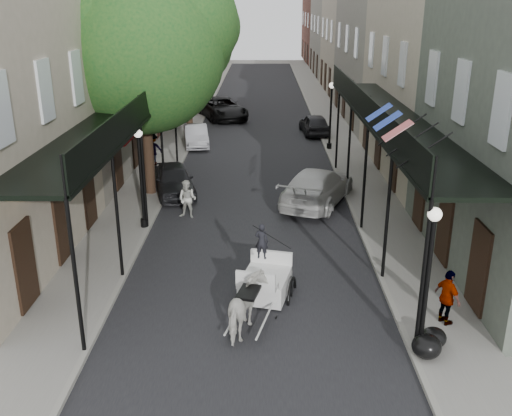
{
  "coord_description": "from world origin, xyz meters",
  "views": [
    {
      "loc": [
        0.31,
        -13.74,
        8.1
      ],
      "look_at": [
        0.1,
        4.01,
        1.6
      ],
      "focal_mm": 40.0,
      "sensor_mm": 36.0,
      "label": 1
    }
  ],
  "objects_px": {
    "tree_far": "(192,37)",
    "car_left_mid": "(196,136)",
    "tree_near": "(152,42)",
    "carriage": "(268,261)",
    "car_right_far": "(314,124)",
    "car_left_far": "(222,108)",
    "pedestrian_sidewalk_right": "(448,298)",
    "pedestrian_sidewalk_left": "(153,149)",
    "car_right_near": "(317,186)",
    "car_left_near": "(174,180)",
    "pedestrian_walking": "(187,199)",
    "lamppost_right_far": "(331,115)",
    "lamppost_left": "(141,177)",
    "horse": "(248,307)",
    "lamppost_right_near": "(427,280)"
  },
  "relations": [
    {
      "from": "tree_far",
      "to": "car_left_mid",
      "type": "bearing_deg",
      "value": -82.95
    },
    {
      "from": "tree_near",
      "to": "carriage",
      "type": "distance_m",
      "value": 11.5
    },
    {
      "from": "carriage",
      "to": "car_right_far",
      "type": "distance_m",
      "value": 21.16
    },
    {
      "from": "car_left_far",
      "to": "pedestrian_sidewalk_right",
      "type": "bearing_deg",
      "value": -96.22
    },
    {
      "from": "pedestrian_sidewalk_left",
      "to": "car_right_near",
      "type": "relative_size",
      "value": 0.32
    },
    {
      "from": "pedestrian_sidewalk_left",
      "to": "car_left_near",
      "type": "xyz_separation_m",
      "value": [
        1.68,
        -4.24,
        -0.28
      ]
    },
    {
      "from": "carriage",
      "to": "pedestrian_walking",
      "type": "xyz_separation_m",
      "value": [
        -3.11,
        6.01,
        -0.2
      ]
    },
    {
      "from": "tree_near",
      "to": "lamppost_right_far",
      "type": "height_order",
      "value": "tree_near"
    },
    {
      "from": "car_left_near",
      "to": "lamppost_left",
      "type": "bearing_deg",
      "value": -112.55
    },
    {
      "from": "lamppost_right_far",
      "to": "car_right_near",
      "type": "xyz_separation_m",
      "value": [
        -1.5,
        -9.0,
        -1.3
      ]
    },
    {
      "from": "car_right_far",
      "to": "car_left_far",
      "type": "bearing_deg",
      "value": -44.14
    },
    {
      "from": "carriage",
      "to": "car_right_near",
      "type": "height_order",
      "value": "carriage"
    },
    {
      "from": "horse",
      "to": "pedestrian_walking",
      "type": "bearing_deg",
      "value": -59.11
    },
    {
      "from": "tree_far",
      "to": "car_left_mid",
      "type": "xyz_separation_m",
      "value": [
        0.65,
        -5.21,
        -5.22
      ]
    },
    {
      "from": "car_left_near",
      "to": "car_left_far",
      "type": "relative_size",
      "value": 0.72
    },
    {
      "from": "car_left_near",
      "to": "car_right_near",
      "type": "distance_m",
      "value": 6.3
    },
    {
      "from": "tree_near",
      "to": "horse",
      "type": "xyz_separation_m",
      "value": [
        4.14,
        -11.18,
        -5.75
      ]
    },
    {
      "from": "horse",
      "to": "pedestrian_sidewalk_right",
      "type": "bearing_deg",
      "value": -162.84
    },
    {
      "from": "tree_near",
      "to": "lamppost_left",
      "type": "relative_size",
      "value": 2.6
    },
    {
      "from": "tree_far",
      "to": "carriage",
      "type": "height_order",
      "value": "tree_far"
    },
    {
      "from": "lamppost_left",
      "to": "pedestrian_sidewalk_left",
      "type": "xyz_separation_m",
      "value": [
        -1.18,
        8.34,
        -1.09
      ]
    },
    {
      "from": "lamppost_right_near",
      "to": "lamppost_left",
      "type": "height_order",
      "value": "same"
    },
    {
      "from": "lamppost_left",
      "to": "lamppost_right_far",
      "type": "bearing_deg",
      "value": 55.65
    },
    {
      "from": "car_left_near",
      "to": "car_right_far",
      "type": "bearing_deg",
      "value": 43.57
    },
    {
      "from": "lamppost_right_far",
      "to": "tree_far",
      "type": "bearing_deg",
      "value": 143.49
    },
    {
      "from": "lamppost_right_far",
      "to": "pedestrian_sidewalk_right",
      "type": "xyz_separation_m",
      "value": [
        1.0,
        -18.68,
        -1.17
      ]
    },
    {
      "from": "pedestrian_sidewalk_left",
      "to": "car_left_far",
      "type": "relative_size",
      "value": 0.3
    },
    {
      "from": "tree_near",
      "to": "pedestrian_sidewalk_left",
      "type": "height_order",
      "value": "tree_near"
    },
    {
      "from": "car_left_far",
      "to": "car_right_near",
      "type": "distance_m",
      "value": 18.83
    },
    {
      "from": "pedestrian_sidewalk_right",
      "to": "car_right_near",
      "type": "distance_m",
      "value": 10.0
    },
    {
      "from": "tree_near",
      "to": "car_right_near",
      "type": "distance_m",
      "value": 8.97
    },
    {
      "from": "car_left_near",
      "to": "car_right_near",
      "type": "bearing_deg",
      "value": -25.71
    },
    {
      "from": "horse",
      "to": "pedestrian_walking",
      "type": "height_order",
      "value": "pedestrian_walking"
    },
    {
      "from": "tree_far",
      "to": "lamppost_right_far",
      "type": "relative_size",
      "value": 2.32
    },
    {
      "from": "tree_far",
      "to": "car_right_far",
      "type": "bearing_deg",
      "value": -14.33
    },
    {
      "from": "lamppost_right_near",
      "to": "car_right_near",
      "type": "xyz_separation_m",
      "value": [
        -1.5,
        11.0,
        -1.3
      ]
    },
    {
      "from": "tree_near",
      "to": "lamppost_right_far",
      "type": "relative_size",
      "value": 2.6
    },
    {
      "from": "car_left_mid",
      "to": "car_right_far",
      "type": "relative_size",
      "value": 0.97
    },
    {
      "from": "car_left_near",
      "to": "lamppost_right_far",
      "type": "bearing_deg",
      "value": 30.11
    },
    {
      "from": "lamppost_right_near",
      "to": "carriage",
      "type": "relative_size",
      "value": 1.5
    },
    {
      "from": "lamppost_right_far",
      "to": "pedestrian_sidewalk_left",
      "type": "bearing_deg",
      "value": -158.71
    },
    {
      "from": "car_left_far",
      "to": "car_right_near",
      "type": "bearing_deg",
      "value": -95.69
    },
    {
      "from": "car_left_near",
      "to": "tree_far",
      "type": "bearing_deg",
      "value": 77.02
    },
    {
      "from": "pedestrian_walking",
      "to": "car_left_far",
      "type": "relative_size",
      "value": 0.28
    },
    {
      "from": "carriage",
      "to": "car_right_near",
      "type": "bearing_deg",
      "value": 88.36
    },
    {
      "from": "lamppost_left",
      "to": "car_left_far",
      "type": "xyz_separation_m",
      "value": [
        1.5,
        21.1,
        -1.29
      ]
    },
    {
      "from": "car_left_mid",
      "to": "car_right_near",
      "type": "distance_m",
      "value": 11.74
    },
    {
      "from": "lamppost_right_far",
      "to": "car_left_mid",
      "type": "relative_size",
      "value": 1.0
    },
    {
      "from": "car_right_near",
      "to": "car_right_far",
      "type": "distance_m",
      "value": 13.21
    },
    {
      "from": "lamppost_right_near",
      "to": "car_left_far",
      "type": "xyz_separation_m",
      "value": [
        -6.7,
        29.1,
        -1.29
      ]
    }
  ]
}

